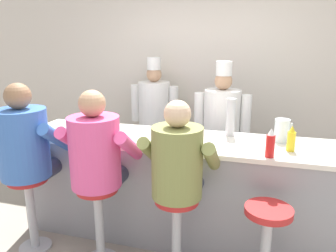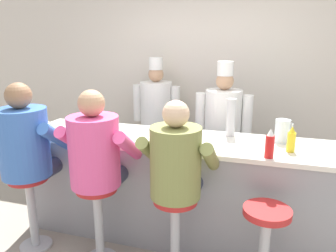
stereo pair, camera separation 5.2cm
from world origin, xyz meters
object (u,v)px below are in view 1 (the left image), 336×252
Objects in this scene: ketchup_bottle_red at (270,144)px; empty_stool_round at (266,237)px; hot_sauce_bottle_orange at (199,139)px; cook_in_whites_near at (154,114)px; napkin_dispenser_chrome at (179,141)px; breakfast_plate at (84,129)px; cereal_bowl at (106,130)px; coffee_mug_white at (44,127)px; mustard_bottle_yellow at (291,139)px; water_pitcher_clear at (282,130)px; cup_stack_steel at (231,117)px; diner_seated_olive at (178,168)px; coffee_mug_blue at (100,133)px; diner_seated_pink at (97,156)px; diner_seated_blue at (27,147)px.

empty_stool_round is (0.02, -0.31, -0.61)m from ketchup_bottle_red.
hot_sauce_bottle_orange is 0.08× the size of cook_in_whites_near.
breakfast_plate is at bearing 164.88° from napkin_dispenser_chrome.
hot_sauce_bottle_orange is 0.97m from cereal_bowl.
coffee_mug_white reaches higher than empty_stool_round.
water_pitcher_clear is (-0.06, 0.25, 0.00)m from mustard_bottle_yellow.
breakfast_plate is (-1.19, 0.19, -0.05)m from hot_sauce_bottle_orange.
cup_stack_steel is 0.87m from diner_seated_olive.
cup_stack_steel reaches higher than coffee_mug_white.
mustard_bottle_yellow is 0.61m from cup_stack_steel.
cup_stack_steel reaches higher than coffee_mug_blue.
diner_seated_pink is 0.91× the size of cook_in_whites_near.
napkin_dispenser_chrome is at bearing -64.81° from cook_in_whites_near.
diner_seated_blue reaches higher than breakfast_plate.
diner_seated_olive reaches higher than water_pitcher_clear.
mustard_bottle_yellow is 2.06m from cook_in_whites_near.
coffee_mug_white is at bearing 151.96° from diner_seated_pink.
cup_stack_steel reaches higher than mustard_bottle_yellow.
cook_in_whites_near is (-0.77, 1.78, -0.03)m from diner_seated_olive.
diner_seated_blue reaches higher than cereal_bowl.
hot_sauce_bottle_orange reaches higher than empty_stool_round.
cup_stack_steel is at bearing 68.93° from diner_seated_olive.
diner_seated_blue is (-1.64, -0.78, -0.19)m from cup_stack_steel.
cook_in_whites_near reaches higher than diner_seated_olive.
diner_seated_pink is (0.16, -0.38, -0.08)m from coffee_mug_blue.
mustard_bottle_yellow reaches higher than napkin_dispenser_chrome.
diner_seated_pink is 0.67m from diner_seated_olive.
mustard_bottle_yellow is at bearing 17.62° from diner_seated_pink.
breakfast_plate is 1.44m from cup_stack_steel.
diner_seated_olive is (0.87, -0.57, -0.08)m from cereal_bowl.
ketchup_bottle_red is 2.08m from cook_in_whites_near.
hot_sauce_bottle_orange is at bearing -8.88° from breakfast_plate.
napkin_dispenser_chrome is 0.10× the size of diner_seated_olive.
ketchup_bottle_red is 0.62m from cup_stack_steel.
mustard_bottle_yellow is 1.69m from cereal_bowl.
diner_seated_blue is 0.93× the size of cook_in_whites_near.
hot_sauce_bottle_orange is 0.76m from water_pitcher_clear.
water_pitcher_clear is at bearing -34.51° from cook_in_whites_near.
napkin_dispenser_chrome reaches higher than hot_sauce_bottle_orange.
coffee_mug_white is at bearing -168.54° from cup_stack_steel.
cup_stack_steel is 1.49m from cook_in_whites_near.
breakfast_plate reaches higher than cereal_bowl.
diner_seated_olive is (-0.30, -0.78, -0.23)m from cup_stack_steel.
empty_stool_round is (-0.15, -0.51, -0.60)m from mustard_bottle_yellow.
ketchup_bottle_red is 0.88× the size of breakfast_plate.
ketchup_bottle_red reaches higher than water_pitcher_clear.
coffee_mug_white is 1.81m from cup_stack_steel.
cereal_bowl is 0.61m from coffee_mug_white.
breakfast_plate is at bearing -177.77° from cereal_bowl.
diner_seated_blue reaches higher than napkin_dispenser_chrome.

